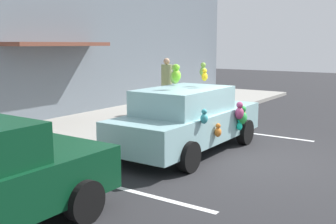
{
  "coord_description": "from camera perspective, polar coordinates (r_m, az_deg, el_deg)",
  "views": [
    {
      "loc": [
        -8.25,
        -3.45,
        2.55
      ],
      "look_at": [
        -0.09,
        2.06,
        0.9
      ],
      "focal_mm": 43.44,
      "sensor_mm": 36.0,
      "label": 1
    }
  ],
  "objects": [
    {
      "name": "storefront_building",
      "position": [
        13.45,
        -18.43,
        11.78
      ],
      "size": [
        24.0,
        1.25,
        6.4
      ],
      "color": "slate",
      "rests_on": "ground"
    },
    {
      "name": "plush_covered_car",
      "position": [
        9.66,
        2.87,
        -0.91
      ],
      "size": [
        4.51,
        2.02,
        2.12
      ],
      "color": "#89B4B7",
      "rests_on": "ground"
    },
    {
      "name": "sidewalk",
      "position": [
        12.07,
        -11.42,
        -2.51
      ],
      "size": [
        24.0,
        4.0,
        0.15
      ],
      "primitive_type": "cube",
      "color": "gray",
      "rests_on": "ground"
    },
    {
      "name": "ground_plane",
      "position": [
        9.3,
        10.96,
        -6.59
      ],
      "size": [
        60.0,
        60.0,
        0.0
      ],
      "primitive_type": "plane",
      "color": "#262628"
    },
    {
      "name": "teddy_bear_on_sidewalk",
      "position": [
        13.71,
        3.03,
        1.01
      ],
      "size": [
        0.42,
        0.35,
        0.81
      ],
      "color": "brown",
      "rests_on": "sidewalk"
    },
    {
      "name": "parking_stripe_front",
      "position": [
        12.01,
        11.5,
        -2.92
      ],
      "size": [
        0.12,
        3.6,
        0.01
      ],
      "primitive_type": "cube",
      "color": "silver",
      "rests_on": "ground"
    },
    {
      "name": "parking_stripe_rear",
      "position": [
        7.36,
        -5.83,
        -10.79
      ],
      "size": [
        0.12,
        3.6,
        0.01
      ],
      "primitive_type": "cube",
      "color": "silver",
      "rests_on": "ground"
    },
    {
      "name": "pedestrian_near_shopfront",
      "position": [
        14.24,
        -0.19,
        3.43
      ],
      "size": [
        0.38,
        0.38,
        1.92
      ],
      "color": "#86925B",
      "rests_on": "sidewalk"
    }
  ]
}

